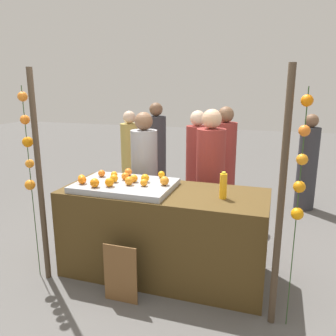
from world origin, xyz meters
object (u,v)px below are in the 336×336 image
object	(u,v)px
orange_0	(164,181)
juice_bottle	(223,186)
orange_1	(134,178)
chalkboard_sign	(121,274)
vendor_right	(210,185)
stall_counter	(164,233)
vendor_left	(145,182)

from	to	relation	value
orange_0	juice_bottle	distance (m)	0.60
orange_1	chalkboard_sign	distance (m)	0.96
orange_0	orange_1	size ratio (longest dim) A/B	1.14
juice_bottle	vendor_right	size ratio (longest dim) A/B	0.15
stall_counter	vendor_right	distance (m)	0.90
juice_bottle	chalkboard_sign	size ratio (longest dim) A/B	0.45
juice_bottle	vendor_right	distance (m)	0.91
chalkboard_sign	orange_1	bearing A→B (deg)	100.36
orange_0	juice_bottle	size ratio (longest dim) A/B	0.36
stall_counter	juice_bottle	size ratio (longest dim) A/B	8.08
orange_0	chalkboard_sign	distance (m)	0.98
stall_counter	juice_bottle	distance (m)	0.84
vendor_right	stall_counter	bearing A→B (deg)	-113.07
vendor_right	orange_0	bearing A→B (deg)	-112.03
juice_bottle	vendor_left	bearing A→B (deg)	144.52
vendor_left	orange_1	bearing A→B (deg)	-76.49
vendor_left	vendor_right	bearing A→B (deg)	2.40
orange_0	orange_1	distance (m)	0.34
juice_bottle	vendor_left	size ratio (longest dim) A/B	0.16
juice_bottle	vendor_right	bearing A→B (deg)	108.82
vendor_left	juice_bottle	bearing A→B (deg)	-35.48
stall_counter	chalkboard_sign	world-z (taller)	stall_counter
juice_bottle	vendor_left	world-z (taller)	vendor_left
stall_counter	chalkboard_sign	distance (m)	0.66
orange_0	vendor_right	distance (m)	0.87
stall_counter	vendor_right	bearing A→B (deg)	66.93
stall_counter	vendor_left	distance (m)	0.94
chalkboard_sign	juice_bottle	bearing A→B (deg)	33.19
orange_1	vendor_right	xyz separation A→B (m)	(0.65, 0.77, -0.23)
stall_counter	orange_0	distance (m)	0.57
stall_counter	chalkboard_sign	size ratio (longest dim) A/B	3.62
orange_0	vendor_left	size ratio (longest dim) A/B	0.06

